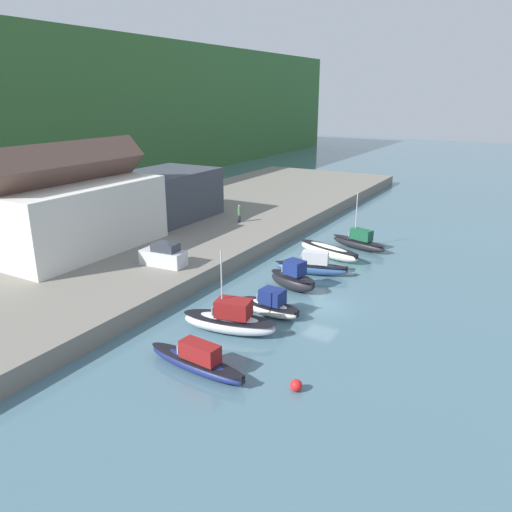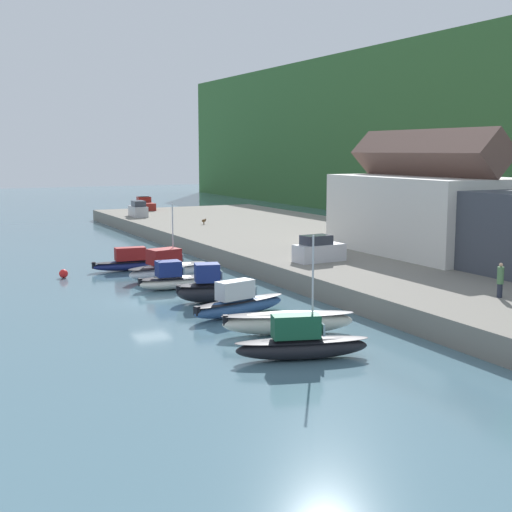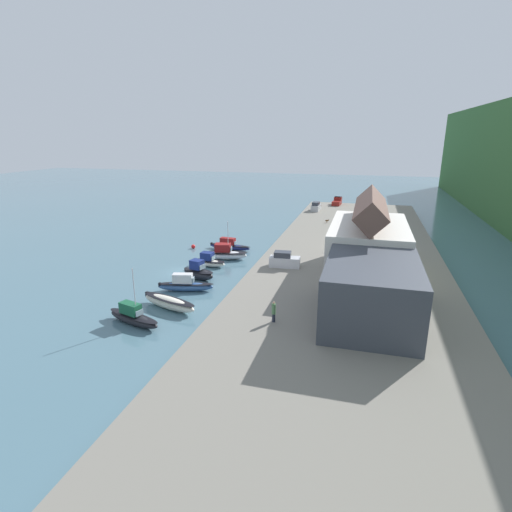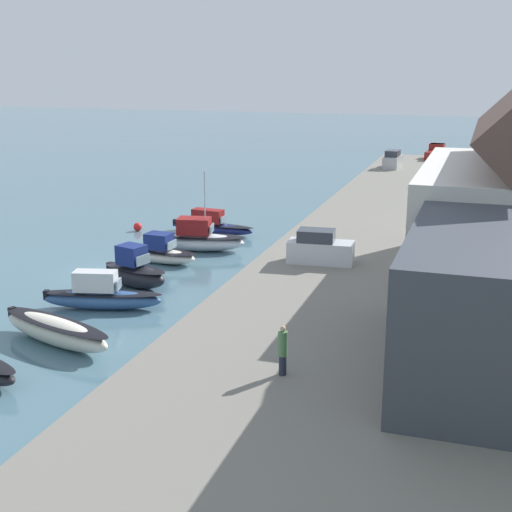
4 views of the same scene
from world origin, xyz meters
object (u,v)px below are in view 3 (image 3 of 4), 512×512
at_px(moored_boat_3, 198,272).
at_px(dog_on_quay, 327,221).
at_px(parked_car_0, 316,207).
at_px(pickup_truck_0, 337,201).
at_px(moored_boat_2, 209,261).
at_px(parked_car_1, 284,260).
at_px(mooring_buoy_0, 193,247).
at_px(moored_boat_4, 185,285).
at_px(moored_boat_0, 229,245).
at_px(moored_boat_1, 225,254).
at_px(moored_boat_5, 169,303).
at_px(person_on_quay, 274,311).
at_px(moored_boat_6, 133,317).

height_order(moored_boat_3, dog_on_quay, moored_boat_3).
relative_size(parked_car_0, pickup_truck_0, 0.88).
relative_size(moored_boat_2, parked_car_1, 1.24).
bearing_deg(moored_boat_3, mooring_buoy_0, -138.41).
bearing_deg(moored_boat_4, dog_on_quay, 146.82).
distance_m(moored_boat_0, mooring_buoy_0, 6.44).
bearing_deg(moored_boat_1, moored_boat_5, -10.60).
height_order(moored_boat_0, mooring_buoy_0, moored_boat_0).
distance_m(moored_boat_0, parked_car_0, 35.01).
bearing_deg(moored_boat_4, moored_boat_0, 168.80).
height_order(moored_boat_0, moored_boat_2, moored_boat_2).
height_order(moored_boat_0, moored_boat_1, moored_boat_1).
relative_size(moored_boat_3, dog_on_quay, 6.15).
xyz_separation_m(moored_boat_1, person_on_quay, (22.95, 13.35, 1.71)).
xyz_separation_m(moored_boat_2, moored_boat_6, (20.26, -0.33, 0.06)).
bearing_deg(parked_car_0, parked_car_1, -84.81).
xyz_separation_m(moored_boat_4, parked_car_1, (-8.47, 11.13, 1.63)).
bearing_deg(parked_car_1, mooring_buoy_0, -124.07).
distance_m(moored_boat_1, pickup_truck_0, 51.15).
bearing_deg(person_on_quay, mooring_buoy_0, -142.78).
distance_m(moored_boat_6, parked_car_0, 64.18).
bearing_deg(moored_boat_1, moored_boat_6, -14.97).
bearing_deg(moored_boat_3, pickup_truck_0, -178.60).
relative_size(parked_car_0, dog_on_quay, 5.17).
xyz_separation_m(parked_car_0, person_on_quay, (61.81, 3.76, 0.18)).
relative_size(parked_car_1, pickup_truck_0, 0.89).
xyz_separation_m(moored_boat_0, dog_on_quay, (-19.75, 14.81, 1.28)).
xyz_separation_m(moored_boat_2, person_on_quay, (18.87, 14.48, 1.86)).
bearing_deg(dog_on_quay, moored_boat_6, -50.68).
bearing_deg(dog_on_quay, parked_car_0, 163.01).
xyz_separation_m(moored_boat_4, pickup_truck_0, (-63.46, 14.13, 1.54)).
height_order(moored_boat_1, dog_on_quay, moored_boat_1).
distance_m(moored_boat_2, moored_boat_5, 15.74).
bearing_deg(moored_boat_2, moored_boat_4, 9.43).
bearing_deg(moored_boat_0, moored_boat_3, 8.33).
bearing_deg(moored_boat_6, moored_boat_3, -167.92).
height_order(moored_boat_4, moored_boat_5, moored_boat_4).
relative_size(moored_boat_5, mooring_buoy_0, 10.91).
distance_m(moored_boat_0, moored_boat_3, 15.40).
distance_m(parked_car_1, dog_on_quay, 31.24).
bearing_deg(moored_boat_1, moored_boat_0, -179.94).
xyz_separation_m(moored_boat_0, parked_car_0, (-33.28, 10.74, 1.74)).
bearing_deg(mooring_buoy_0, moored_boat_0, 100.14).
bearing_deg(moored_boat_1, moored_boat_3, -13.48).
xyz_separation_m(moored_boat_5, pickup_truck_0, (-68.96, 13.58, 1.63)).
relative_size(parked_car_1, dog_on_quay, 5.22).
height_order(moored_boat_2, parked_car_1, parked_car_1).
relative_size(moored_boat_6, parked_car_0, 1.65).
bearing_deg(moored_boat_0, moored_boat_1, 16.89).
bearing_deg(pickup_truck_0, person_on_quay, -85.43).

